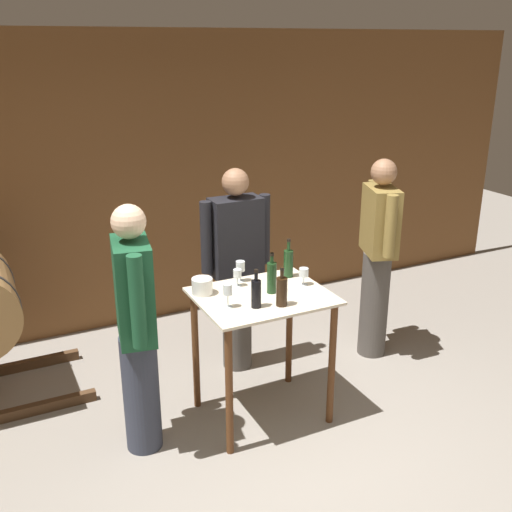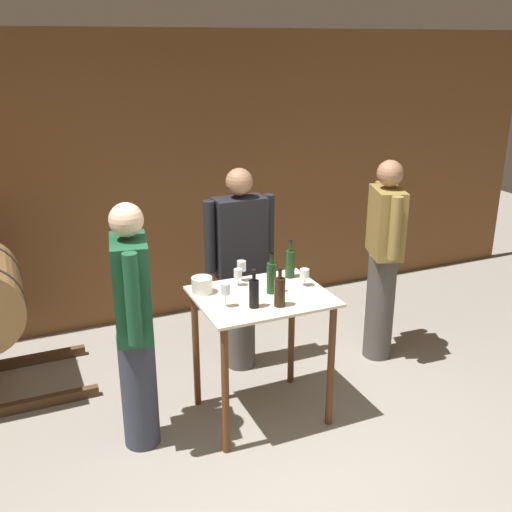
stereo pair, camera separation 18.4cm
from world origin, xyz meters
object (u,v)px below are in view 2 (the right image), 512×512
object	(u,v)px
wine_glass_near_center	(238,274)
person_visitor_bearded	(384,257)
wine_bottle_left	(280,291)
person_visitor_with_scarf	(134,324)
person_host	(240,266)
wine_bottle_far_left	(254,293)
ice_bucket	(202,285)
wine_glass_far_side	(304,274)
wine_bottle_right	(290,263)
wine_bottle_center	(271,277)
wine_glass_near_right	(241,267)
wine_glass_near_left	(226,290)

from	to	relation	value
wine_glass_near_center	person_visitor_bearded	size ratio (longest dim) A/B	0.07
wine_bottle_left	person_visitor_bearded	xyz separation A→B (m)	(1.24, 0.61, -0.15)
person_visitor_with_scarf	person_host	bearing A→B (deg)	34.64
wine_bottle_left	wine_glass_near_center	distance (m)	0.45
wine_bottle_far_left	person_visitor_bearded	bearing A→B (deg)	21.72
person_host	person_visitor_bearded	bearing A→B (deg)	-15.55
wine_glass_near_center	ice_bucket	world-z (taller)	wine_glass_near_center
wine_bottle_far_left	wine_glass_far_side	xyz separation A→B (m)	(0.47, 0.19, -0.01)
wine_bottle_right	ice_bucket	bearing A→B (deg)	-178.50
wine_bottle_center	wine_glass_far_side	world-z (taller)	wine_bottle_center
wine_bottle_far_left	wine_bottle_center	world-z (taller)	wine_bottle_center
wine_bottle_center	person_visitor_bearded	size ratio (longest dim) A/B	0.17
wine_glass_near_right	person_visitor_with_scarf	world-z (taller)	person_visitor_with_scarf
wine_bottle_far_left	wine_glass_near_right	bearing A→B (deg)	77.98
wine_bottle_center	person_host	bearing A→B (deg)	85.66
wine_glass_near_center	person_host	xyz separation A→B (m)	(0.22, 0.50, -0.15)
wine_bottle_right	person_host	distance (m)	0.56
wine_glass_far_side	ice_bucket	world-z (taller)	wine_glass_far_side
ice_bucket	person_host	world-z (taller)	person_host
wine_glass_near_left	person_visitor_bearded	world-z (taller)	person_visitor_bearded
wine_glass_near_center	ice_bucket	xyz separation A→B (m)	(-0.27, -0.02, -0.03)
wine_bottle_right	person_visitor_with_scarf	distance (m)	1.23
wine_bottle_left	person_host	xyz separation A→B (m)	(0.09, 0.93, -0.16)
wine_bottle_center	wine_glass_far_side	bearing A→B (deg)	4.88
wine_bottle_right	wine_bottle_left	bearing A→B (deg)	-123.94
wine_bottle_center	wine_glass_near_right	distance (m)	0.30
wine_glass_near_right	wine_glass_near_center	bearing A→B (deg)	-128.64
wine_glass_near_left	wine_bottle_center	bearing A→B (deg)	13.86
wine_bottle_center	ice_bucket	xyz separation A→B (m)	(-0.44, 0.19, -0.06)
wine_glass_near_right	ice_bucket	size ratio (longest dim) A/B	1.07
wine_bottle_far_left	wine_bottle_left	xyz separation A→B (m)	(0.16, -0.05, 0.00)
wine_bottle_right	person_visitor_with_scarf	xyz separation A→B (m)	(-1.20, -0.20, -0.17)
wine_glass_near_left	ice_bucket	world-z (taller)	wine_glass_near_left
wine_bottle_left	wine_glass_near_center	size ratio (longest dim) A/B	2.14
wine_bottle_left	wine_glass_near_left	distance (m)	0.35
person_visitor_bearded	ice_bucket	bearing A→B (deg)	-173.07
wine_glass_near_left	wine_glass_far_side	world-z (taller)	wine_glass_near_left
wine_glass_near_left	wine_glass_far_side	distance (m)	0.65
wine_bottle_right	person_visitor_bearded	world-z (taller)	person_visitor_bearded
wine_bottle_far_left	wine_glass_near_center	xyz separation A→B (m)	(0.04, 0.38, -0.01)
wine_glass_far_side	person_visitor_with_scarf	bearing A→B (deg)	-179.56
wine_bottle_far_left	wine_glass_near_center	distance (m)	0.38
wine_glass_near_center	ice_bucket	size ratio (longest dim) A/B	0.87
wine_glass_near_center	person_visitor_bearded	xyz separation A→B (m)	(1.36, 0.18, -0.13)
wine_bottle_left	wine_bottle_far_left	bearing A→B (deg)	163.21
wine_glass_near_right	person_visitor_with_scarf	xyz separation A→B (m)	(-0.85, -0.27, -0.17)
wine_glass_near_left	person_visitor_with_scarf	bearing A→B (deg)	169.88
wine_bottle_right	person_visitor_bearded	xyz separation A→B (m)	(0.96, 0.18, -0.15)
wine_glass_near_right	person_visitor_bearded	size ratio (longest dim) A/B	0.09
ice_bucket	wine_bottle_left	bearing A→B (deg)	-45.87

